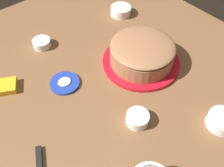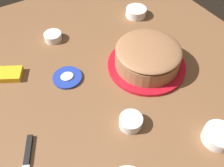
# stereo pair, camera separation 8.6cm
# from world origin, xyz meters

# --- Properties ---
(ground_plane) EXTENTS (1.54, 1.54, 0.00)m
(ground_plane) POSITION_xyz_m (0.00, 0.00, 0.00)
(ground_plane) COLOR brown
(frosted_cake) EXTENTS (0.31, 0.31, 0.11)m
(frosted_cake) POSITION_xyz_m (-0.27, -0.05, 0.05)
(frosted_cake) COLOR red
(frosted_cake) RESTS_ON ground_plane
(frosting_tub_lid) EXTENTS (0.11, 0.11, 0.02)m
(frosting_tub_lid) POSITION_xyz_m (0.02, -0.15, 0.01)
(frosting_tub_lid) COLOR #233DAD
(frosting_tub_lid) RESTS_ON ground_plane
(sprinkle_bowl_orange) EXTENTS (0.08, 0.08, 0.03)m
(sprinkle_bowl_orange) POSITION_xyz_m (-0.02, -0.39, 0.02)
(sprinkle_bowl_orange) COLOR white
(sprinkle_bowl_orange) RESTS_ON ground_plane
(sprinkle_bowl_pink) EXTENTS (0.10, 0.10, 0.04)m
(sprinkle_bowl_pink) POSITION_xyz_m (-0.44, -0.35, 0.02)
(sprinkle_bowl_pink) COLOR white
(sprinkle_bowl_pink) RESTS_ON ground_plane
(sprinkle_bowl_blue) EXTENTS (0.10, 0.10, 0.04)m
(sprinkle_bowl_blue) POSITION_xyz_m (-0.28, 0.33, 0.02)
(sprinkle_bowl_blue) COLOR white
(sprinkle_bowl_blue) RESTS_ON ground_plane
(sprinkle_bowl_yellow) EXTENTS (0.08, 0.08, 0.04)m
(sprinkle_bowl_yellow) POSITION_xyz_m (-0.07, 0.14, 0.02)
(sprinkle_bowl_yellow) COLOR white
(sprinkle_bowl_yellow) RESTS_ON ground_plane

